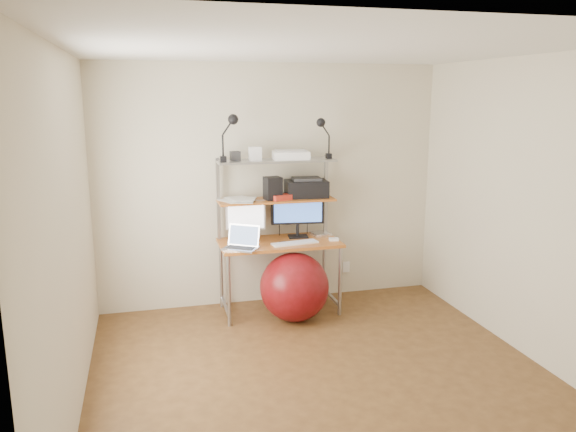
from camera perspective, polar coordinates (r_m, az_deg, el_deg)
The scene contains 20 objects.
room at distance 4.17m, azimuth 3.79°, elevation -0.72°, with size 3.60×3.60×3.60m.
computer_desk at distance 5.65m, azimuth -1.04°, elevation -0.33°, with size 1.20×0.60×1.57m.
wall_outlet at distance 6.32m, azimuth 5.92°, elevation -5.17°, with size 0.08×0.01×0.12m, color white.
monitor_silver at distance 5.64m, azimuth -4.33°, elevation -0.16°, with size 0.39×0.18×0.44m.
monitor_black at distance 5.76m, azimuth 0.99°, elevation 0.55°, with size 0.55×0.18×0.55m.
laptop at distance 5.40m, azimuth -4.67°, elevation -2.78°, with size 0.40×0.38×0.28m.
keyboard at distance 5.55m, azimuth 0.70°, elevation -2.76°, with size 0.47×0.13×0.01m, color white.
mouse at distance 5.69m, azimuth 4.67°, elevation -2.38°, with size 0.09×0.06×0.03m, color white.
mac_mini at distance 5.87m, azimuth 3.36°, elevation -1.84°, with size 0.18×0.18×0.03m, color silver.
phone at distance 5.54m, azimuth -0.32°, elevation -2.81°, with size 0.07×0.13×0.01m, color black.
printer at distance 5.78m, azimuth 1.88°, elevation 2.88°, with size 0.44×0.32×0.20m.
nas_cube at distance 5.62m, azimuth -1.56°, elevation 2.83°, with size 0.16×0.16×0.23m, color black.
red_box at distance 5.62m, azimuth -0.73°, elevation 1.92°, with size 0.19×0.13×0.05m, color red.
scanner at distance 5.62m, azimuth 0.29°, elevation 6.23°, with size 0.37×0.26×0.09m.
box_white at distance 5.56m, azimuth -3.37°, elevation 6.36°, with size 0.11×0.09×0.13m, color white.
box_grey at distance 5.54m, azimuth -5.39°, elevation 6.10°, with size 0.09×0.09×0.09m, color #2E2E31.
clip_lamp_left at distance 5.41m, azimuth -5.82°, elevation 8.97°, with size 0.18×0.10×0.45m.
clip_lamp_right at distance 5.67m, azimuth 3.53°, elevation 8.80°, with size 0.16×0.09×0.41m.
exercise_ball at distance 5.54m, azimuth 0.65°, elevation -7.23°, with size 0.68×0.68×0.68m, color maroon.
paper_stack at distance 5.60m, azimuth -4.96°, elevation 1.68°, with size 0.42×0.41×0.02m.
Camera 1 is at (-1.29, -3.86, 2.18)m, focal length 35.00 mm.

